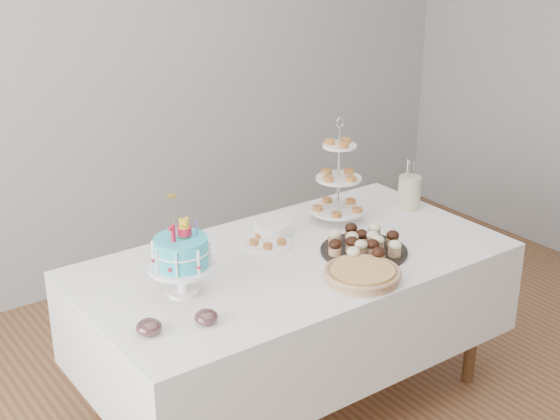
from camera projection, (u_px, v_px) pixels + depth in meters
walls at (341, 150)px, 3.03m from camera, size 5.04×4.04×2.70m
table at (294, 302)px, 3.56m from camera, size 1.92×1.02×0.77m
birthday_cake at (182, 268)px, 3.11m from camera, size 0.27×0.27×0.42m
cupcake_tray at (364, 244)px, 3.51m from camera, size 0.40×0.40×0.09m
pie at (362, 274)px, 3.26m from camera, size 0.33×0.33×0.05m
tiered_stand at (339, 179)px, 3.79m from camera, size 0.27×0.27×0.53m
plate_stack at (272, 229)px, 3.69m from camera, size 0.18×0.18×0.07m
pastry_plate at (268, 242)px, 3.60m from camera, size 0.23×0.23×0.03m
jam_bowl_a at (206, 317)px, 2.93m from camera, size 0.09×0.09×0.05m
jam_bowl_b at (149, 327)px, 2.86m from camera, size 0.10×0.10×0.06m
utensil_pitcher at (410, 191)px, 4.00m from camera, size 0.12×0.12×0.26m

